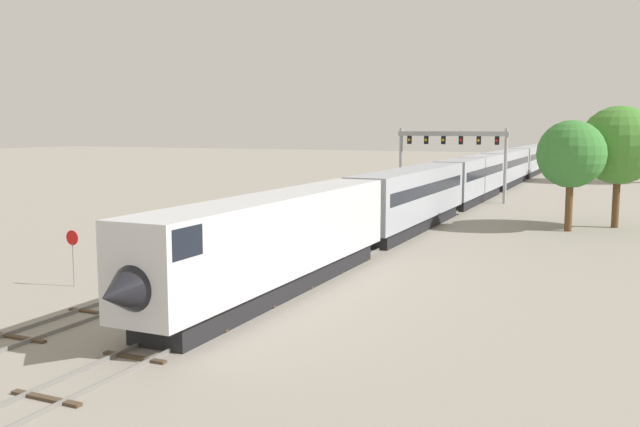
{
  "coord_description": "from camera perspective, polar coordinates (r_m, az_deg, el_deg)",
  "views": [
    {
      "loc": [
        17.42,
        -24.45,
        8.03
      ],
      "look_at": [
        1.0,
        12.0,
        3.0
      ],
      "focal_mm": 38.6,
      "sensor_mm": 36.0,
      "label": 1
    }
  ],
  "objects": [
    {
      "name": "ground_plane",
      "position": [
        31.08,
        -10.94,
        -7.94
      ],
      "size": [
        400.0,
        400.0,
        0.0
      ],
      "primitive_type": "plane",
      "color": "gray"
    },
    {
      "name": "track_main",
      "position": [
        86.21,
        13.85,
        1.66
      ],
      "size": [
        2.6,
        200.0,
        0.16
      ],
      "color": "slate",
      "rests_on": "ground"
    },
    {
      "name": "track_near",
      "position": [
        68.23,
        6.23,
        0.43
      ],
      "size": [
        2.6,
        160.0,
        0.16
      ],
      "color": "slate",
      "rests_on": "ground"
    },
    {
      "name": "passenger_train",
      "position": [
        87.85,
        14.12,
        3.42
      ],
      "size": [
        3.04,
        136.07,
        4.8
      ],
      "color": "silver",
      "rests_on": "ground"
    },
    {
      "name": "signal_gantry",
      "position": [
        76.17,
        10.88,
        5.41
      ],
      "size": [
        12.1,
        0.49,
        7.93
      ],
      "color": "#999BA0",
      "rests_on": "ground"
    },
    {
      "name": "stop_sign",
      "position": [
        36.9,
        -19.81,
        -2.86
      ],
      "size": [
        0.76,
        0.08,
        2.88
      ],
      "color": "gray",
      "rests_on": "ground"
    },
    {
      "name": "trackside_tree_left",
      "position": [
        56.29,
        20.11,
        4.62
      ],
      "size": [
        5.2,
        5.2,
        8.59
      ],
      "color": "brown",
      "rests_on": "ground"
    },
    {
      "name": "trackside_tree_mid",
      "position": [
        59.73,
        23.54,
        5.2
      ],
      "size": [
        6.22,
        6.22,
        9.73
      ],
      "color": "brown",
      "rests_on": "ground"
    }
  ]
}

